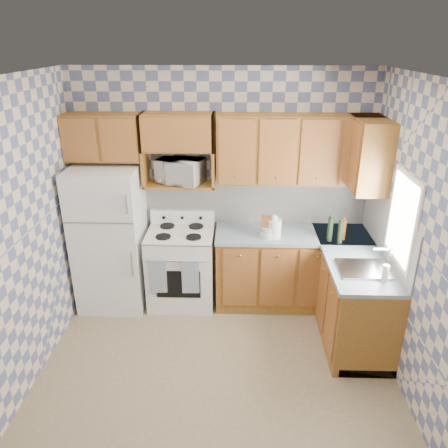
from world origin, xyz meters
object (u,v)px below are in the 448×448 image
Objects in this scene: stove_body at (182,268)px; microwave at (180,171)px; electric_kettle at (274,228)px; refrigerator at (111,238)px.

stove_body is 1.15m from microwave.
microwave reaches higher than electric_kettle.
electric_kettle is at bearing -2.36° from refrigerator.
microwave is 2.41× the size of electric_kettle.
microwave reaches higher than refrigerator.
stove_body is at bearing 1.78° from refrigerator.
electric_kettle is (1.05, -0.28, -0.56)m from microwave.
electric_kettle reaches higher than stove_body.
microwave is (0.81, 0.21, 0.75)m from refrigerator.
stove_body is at bearing 174.51° from electric_kettle.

